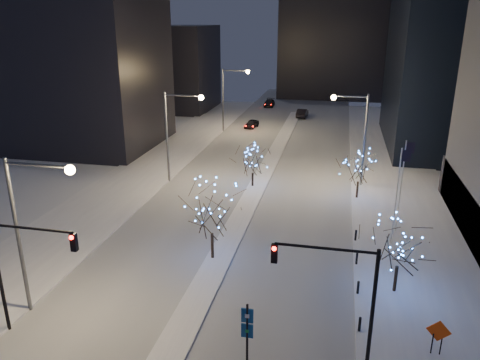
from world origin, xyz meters
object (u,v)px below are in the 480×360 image
(car_mid, at_px, (302,113))
(car_far, at_px, (269,103))
(street_lamp_w_mid, at_px, (176,125))
(street_lamp_w_far, at_px, (229,91))
(street_lamp_east, at_px, (357,128))
(traffic_signal_west, at_px, (20,261))
(traffic_signal_east, at_px, (342,287))
(holiday_tree_plaza_near, at_px, (399,247))
(wayfinding_sign, at_px, (247,327))
(holiday_tree_median_far, at_px, (253,161))
(street_lamp_w_near, at_px, (30,217))
(construction_sign, at_px, (438,334))
(holiday_tree_plaza_far, at_px, (359,168))
(holiday_tree_median_near, at_px, (212,212))
(car_near, at_px, (252,124))

(car_mid, distance_m, car_far, 12.49)
(street_lamp_w_mid, xyz_separation_m, car_mid, (10.44, 38.96, -5.71))
(street_lamp_w_far, xyz_separation_m, street_lamp_east, (19.02, -22.00, -0.05))
(traffic_signal_west, relative_size, traffic_signal_east, 1.00)
(holiday_tree_plaza_near, height_order, wayfinding_sign, holiday_tree_plaza_near)
(street_lamp_w_mid, distance_m, holiday_tree_median_far, 9.14)
(holiday_tree_median_far, relative_size, holiday_tree_plaza_near, 0.90)
(street_lamp_w_near, bearing_deg, street_lamp_east, 55.81)
(street_lamp_w_mid, relative_size, construction_sign, 4.72)
(street_lamp_w_near, height_order, holiday_tree_plaza_near, street_lamp_w_near)
(street_lamp_w_near, distance_m, street_lamp_east, 33.85)
(holiday_tree_median_far, distance_m, holiday_tree_plaza_far, 11.07)
(street_lamp_w_near, distance_m, traffic_signal_west, 2.70)
(holiday_tree_median_near, bearing_deg, wayfinding_sign, -65.53)
(street_lamp_w_far, height_order, car_far, street_lamp_w_far)
(holiday_tree_plaza_far, bearing_deg, holiday_tree_median_near, -125.82)
(traffic_signal_east, relative_size, car_mid, 1.46)
(car_far, bearing_deg, holiday_tree_plaza_far, -73.74)
(construction_sign, bearing_deg, car_mid, 112.04)
(holiday_tree_median_near, bearing_deg, traffic_signal_east, -45.90)
(street_lamp_east, xyz_separation_m, car_far, (-16.23, 45.83, -5.75))
(street_lamp_w_near, distance_m, holiday_tree_plaza_far, 31.03)
(street_lamp_w_mid, height_order, holiday_tree_plaza_far, street_lamp_w_mid)
(street_lamp_east, relative_size, car_far, 2.06)
(car_mid, xyz_separation_m, holiday_tree_median_far, (-2.00, -38.78, 2.19))
(street_lamp_east, relative_size, traffic_signal_west, 1.43)
(holiday_tree_plaza_far, height_order, construction_sign, holiday_tree_plaza_far)
(car_near, bearing_deg, holiday_tree_plaza_near, -59.11)
(street_lamp_w_mid, relative_size, wayfinding_sign, 2.78)
(holiday_tree_plaza_near, relative_size, holiday_tree_plaza_far, 1.03)
(street_lamp_east, bearing_deg, wayfinding_sign, -101.01)
(street_lamp_w_near, xyz_separation_m, wayfinding_sign, (13.22, -1.78, -4.29))
(holiday_tree_median_far, bearing_deg, holiday_tree_plaza_far, -6.24)
(street_lamp_east, xyz_separation_m, holiday_tree_median_near, (-10.58, -19.26, -2.57))
(holiday_tree_median_near, xyz_separation_m, wayfinding_sign, (4.79, -10.52, -1.67))
(holiday_tree_plaza_near, height_order, construction_sign, holiday_tree_plaza_near)
(car_mid, xyz_separation_m, car_far, (-7.65, 9.87, -0.09))
(traffic_signal_west, relative_size, holiday_tree_plaza_far, 1.43)
(traffic_signal_west, bearing_deg, street_lamp_w_far, 90.55)
(street_lamp_east, bearing_deg, street_lamp_w_mid, -171.04)
(car_near, bearing_deg, traffic_signal_west, -83.35)
(street_lamp_w_mid, relative_size, holiday_tree_median_near, 1.72)
(street_lamp_w_near, relative_size, street_lamp_w_far, 1.00)
(car_near, distance_m, wayfinding_sign, 56.30)
(traffic_signal_west, xyz_separation_m, construction_sign, (22.63, 2.84, -3.34))
(street_lamp_w_far, bearing_deg, construction_sign, -64.81)
(holiday_tree_median_far, bearing_deg, street_lamp_east, 14.93)
(wayfinding_sign, relative_size, construction_sign, 1.70)
(traffic_signal_west, relative_size, holiday_tree_median_far, 1.55)
(street_lamp_w_near, xyz_separation_m, holiday_tree_median_far, (8.44, 25.18, -3.52))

